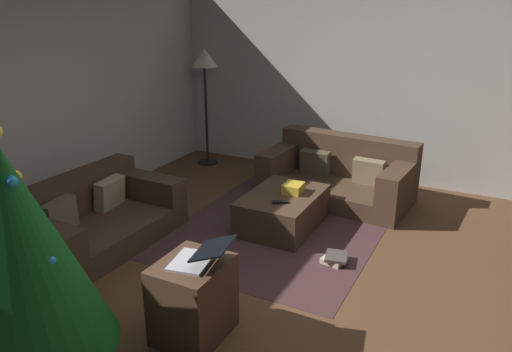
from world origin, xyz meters
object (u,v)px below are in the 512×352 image
(ottoman, at_px, (283,210))
(laptop, at_px, (199,257))
(christmas_tree, at_px, (15,251))
(corner_lamp, at_px, (205,67))
(couch_right, at_px, (340,175))
(couch_left, at_px, (92,218))
(gift_box, at_px, (293,188))
(side_table, at_px, (193,299))
(book_stack, at_px, (335,258))
(tv_remote, at_px, (280,202))

(ottoman, distance_m, laptop, 1.97)
(christmas_tree, distance_m, corner_lamp, 4.39)
(couch_right, xyz_separation_m, laptop, (-2.97, 0.03, 0.36))
(christmas_tree, bearing_deg, couch_left, 33.59)
(gift_box, distance_m, christmas_tree, 2.90)
(side_table, distance_m, laptop, 0.35)
(christmas_tree, xyz_separation_m, laptop, (0.81, -0.72, -0.25))
(couch_left, relative_size, couch_right, 0.91)
(ottoman, distance_m, book_stack, 0.89)
(laptop, bearing_deg, book_stack, -19.48)
(ottoman, distance_m, tv_remote, 0.31)
(couch_left, distance_m, side_table, 1.85)
(tv_remote, bearing_deg, couch_right, -40.86)
(ottoman, relative_size, corner_lamp, 0.61)
(couch_left, xyz_separation_m, tv_remote, (0.94, -1.58, 0.12))
(corner_lamp, bearing_deg, ottoman, -127.87)
(couch_left, height_order, tv_remote, couch_left)
(couch_left, height_order, couch_right, couch_right)
(ottoman, xyz_separation_m, side_table, (-1.92, -0.18, 0.11))
(couch_right, distance_m, laptop, 2.99)
(tv_remote, distance_m, corner_lamp, 2.73)
(tv_remote, bearing_deg, ottoman, -14.92)
(gift_box, bearing_deg, corner_lamp, 55.06)
(couch_right, bearing_deg, tv_remote, 85.95)
(couch_right, distance_m, side_table, 2.98)
(ottoman, distance_m, corner_lamp, 2.63)
(tv_remote, xyz_separation_m, side_table, (-1.69, -0.11, -0.08))
(christmas_tree, height_order, book_stack, christmas_tree)
(couch_right, xyz_separation_m, gift_box, (-0.97, 0.19, 0.14))
(couch_left, relative_size, book_stack, 6.18)
(couch_right, height_order, tv_remote, couch_right)
(couch_left, distance_m, book_stack, 2.36)
(gift_box, xyz_separation_m, side_table, (-2.01, -0.10, -0.12))
(couch_right, height_order, christmas_tree, christmas_tree)
(book_stack, bearing_deg, corner_lamp, 53.48)
(tv_remote, height_order, christmas_tree, christmas_tree)
(corner_lamp, bearing_deg, couch_right, -99.88)
(side_table, relative_size, corner_lamp, 0.36)
(side_table, bearing_deg, ottoman, 5.31)
(couch_left, bearing_deg, ottoman, 128.97)
(book_stack, bearing_deg, couch_right, 17.15)
(ottoman, xyz_separation_m, christmas_tree, (-2.71, 0.48, 0.71))
(couch_left, bearing_deg, laptop, 68.41)
(tv_remote, distance_m, laptop, 1.70)
(couch_left, relative_size, corner_lamp, 0.99)
(laptop, distance_m, corner_lamp, 4.00)
(couch_left, xyz_separation_m, gift_box, (1.26, -1.58, 0.16))
(christmas_tree, relative_size, side_table, 2.85)
(side_table, bearing_deg, couch_right, -1.65)
(side_table, bearing_deg, laptop, -79.44)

